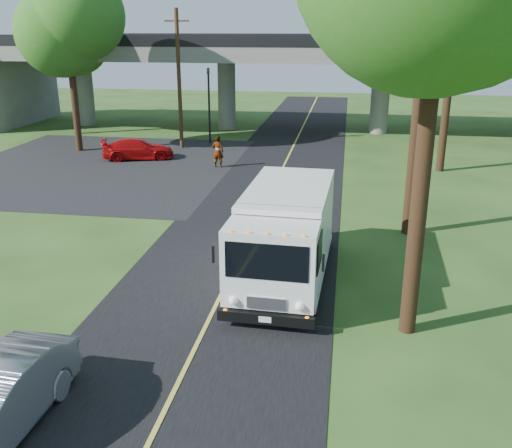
% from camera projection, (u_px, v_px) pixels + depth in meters
% --- Properties ---
extents(ground, '(120.00, 120.00, 0.00)m').
position_uv_depth(ground, '(203.00, 332.00, 15.54)').
color(ground, '#284318').
rests_on(ground, ground).
extents(road, '(7.00, 90.00, 0.02)m').
position_uv_depth(road, '(259.00, 217.00, 24.86)').
color(road, black).
rests_on(road, ground).
extents(parking_lot, '(16.00, 18.00, 0.01)m').
position_uv_depth(parking_lot, '(97.00, 166.00, 33.96)').
color(parking_lot, black).
rests_on(parking_lot, ground).
extents(lane_line, '(0.12, 90.00, 0.01)m').
position_uv_depth(lane_line, '(259.00, 217.00, 24.85)').
color(lane_line, gold).
rests_on(lane_line, road).
extents(overpass, '(54.00, 10.00, 7.30)m').
position_uv_depth(overpass, '(303.00, 72.00, 43.88)').
color(overpass, slate).
rests_on(overpass, ground).
extents(traffic_signal, '(0.18, 0.22, 5.20)m').
position_uv_depth(traffic_signal, '(209.00, 97.00, 39.62)').
color(traffic_signal, black).
rests_on(traffic_signal, ground).
extents(utility_pole, '(1.60, 0.26, 9.00)m').
position_uv_depth(utility_pole, '(179.00, 79.00, 37.52)').
color(utility_pole, '#472D19').
rests_on(utility_pole, ground).
extents(tree_right_far, '(5.77, 5.67, 10.99)m').
position_uv_depth(tree_right_far, '(461.00, 18.00, 29.94)').
color(tree_right_far, '#382314').
rests_on(tree_right_far, ground).
extents(tree_left_lot, '(5.60, 5.50, 10.50)m').
position_uv_depth(tree_left_lot, '(69.00, 26.00, 35.35)').
color(tree_left_lot, '#382314').
rests_on(tree_left_lot, ground).
extents(tree_left_far, '(5.26, 5.16, 9.89)m').
position_uv_depth(tree_left_far, '(69.00, 32.00, 41.54)').
color(tree_left_far, '#382314').
rests_on(tree_left_far, ground).
extents(step_van, '(2.90, 7.24, 3.00)m').
position_uv_depth(step_van, '(285.00, 233.00, 18.25)').
color(step_van, white).
rests_on(step_van, ground).
extents(red_sedan, '(4.72, 3.07, 1.27)m').
position_uv_depth(red_sedan, '(138.00, 149.00, 35.53)').
color(red_sedan, '#AF0A0B').
rests_on(red_sedan, ground).
extents(pedestrian, '(0.70, 0.47, 1.89)m').
position_uv_depth(pedestrian, '(218.00, 152.00, 33.34)').
color(pedestrian, gray).
rests_on(pedestrian, ground).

